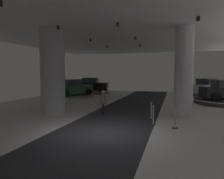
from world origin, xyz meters
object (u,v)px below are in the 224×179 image
at_px(display_platform_deep_right, 207,95).
at_px(display_car_deep_right, 207,87).
at_px(display_platform_far_left, 73,96).
at_px(display_platform_deep_left, 92,92).
at_px(display_car_deep_left, 91,85).
at_px(display_car_far_left, 72,88).
at_px(column_right, 184,72).
at_px(visitor_walking_near, 103,101).
at_px(column_left, 53,72).

distance_m(display_platform_deep_right, display_car_deep_right, 0.92).
bearing_deg(display_platform_far_left, display_car_deep_right, 18.90).
height_order(display_platform_deep_left, display_car_deep_left, display_car_deep_left).
distance_m(display_car_deep_right, display_platform_deep_left, 13.99).
relative_size(display_platform_far_left, display_platform_deep_left, 1.04).
distance_m(display_platform_far_left, display_platform_deep_left, 5.32).
distance_m(display_platform_deep_right, display_car_far_left, 14.93).
bearing_deg(display_platform_deep_left, column_right, -48.56).
xyz_separation_m(column_right, display_car_deep_left, (-11.01, 12.44, -1.67)).
relative_size(display_platform_deep_left, visitor_walking_near, 2.88).
bearing_deg(display_car_far_left, display_car_deep_left, 89.08).
relative_size(column_left, display_platform_far_left, 1.16).
distance_m(column_right, display_platform_deep_left, 16.79).
relative_size(display_car_deep_right, display_car_far_left, 0.97).
relative_size(column_left, display_car_far_left, 1.21).
relative_size(display_car_far_left, visitor_walking_near, 2.86).
bearing_deg(visitor_walking_near, display_car_deep_right, 58.68).
bearing_deg(display_car_deep_left, display_platform_deep_left, 9.60).
height_order(column_left, display_platform_far_left, column_left).
distance_m(display_platform_far_left, display_car_far_left, 0.88).
distance_m(column_right, visitor_walking_near, 5.30).
relative_size(display_car_deep_right, display_platform_far_left, 0.92).
bearing_deg(display_platform_far_left, column_right, -32.74).
bearing_deg(column_left, visitor_walking_near, 8.04).
bearing_deg(column_right, display_platform_deep_right, 75.97).
bearing_deg(display_platform_deep_right, column_left, -129.88).
distance_m(column_left, display_car_deep_left, 14.24).
height_order(display_car_far_left, visitor_walking_near, display_car_far_left).
height_order(display_car_far_left, display_car_deep_left, display_car_deep_left).
xyz_separation_m(column_left, display_platform_deep_left, (-2.79, 13.86, -2.57)).
relative_size(column_right, display_car_far_left, 1.21).
height_order(display_car_deep_right, display_car_far_left, display_car_deep_right).
height_order(column_right, display_platform_far_left, column_right).
xyz_separation_m(column_right, display_platform_far_left, (-11.08, 7.13, -2.60)).
distance_m(display_platform_far_left, display_car_deep_left, 5.39).
bearing_deg(display_car_far_left, column_left, -71.18).
bearing_deg(column_right, display_car_deep_left, 131.53).
xyz_separation_m(display_platform_far_left, display_car_deep_left, (0.07, 5.31, 0.93)).
height_order(column_left, display_car_deep_right, column_left).
xyz_separation_m(display_car_deep_right, display_car_deep_left, (-13.98, 0.50, -0.02)).
bearing_deg(display_car_deep_left, display_car_far_left, -90.92).
relative_size(column_left, display_platform_deep_right, 1.07).
bearing_deg(display_car_far_left, display_car_deep_right, 18.98).
distance_m(column_right, display_platform_deep_right, 12.59).
bearing_deg(display_car_far_left, display_platform_deep_right, 19.04).
bearing_deg(visitor_walking_near, display_car_far_left, 127.70).
distance_m(display_platform_deep_right, display_platform_deep_left, 13.98).
height_order(display_platform_far_left, display_car_deep_left, display_car_deep_left).
relative_size(column_left, display_car_deep_left, 1.24).
relative_size(display_car_far_left, display_car_deep_left, 1.02).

